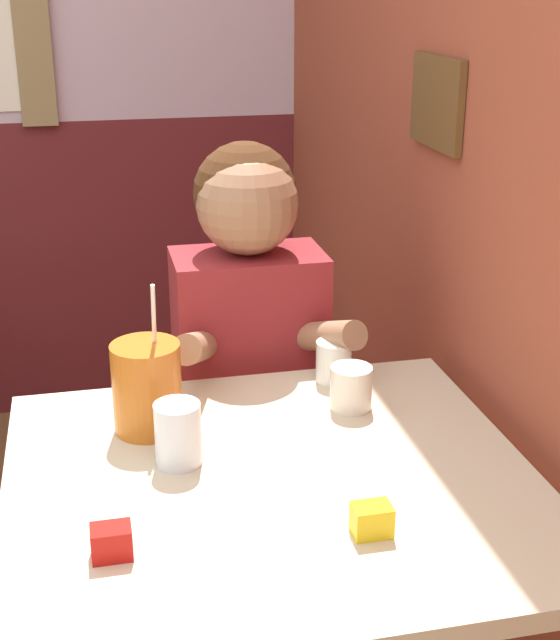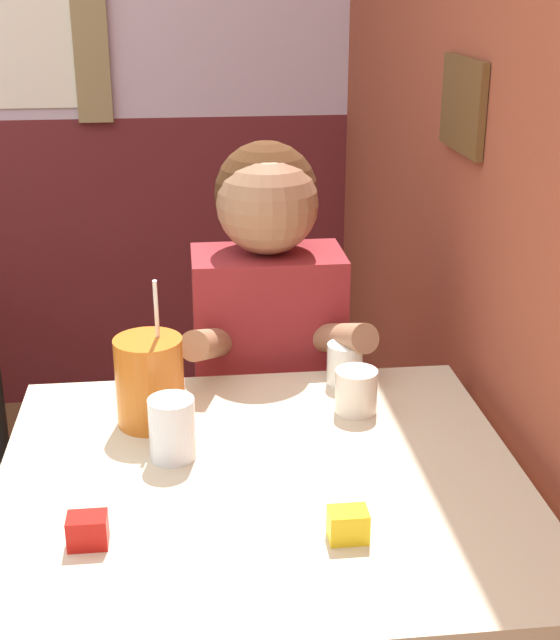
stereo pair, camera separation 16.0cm
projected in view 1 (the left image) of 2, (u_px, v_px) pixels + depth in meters
brick_wall_right at (413, 74)px, 2.17m from camera, size 0.08×4.23×2.70m
main_table at (273, 515)px, 1.55m from camera, size 0.90×0.84×0.78m
person_seated at (250, 384)px, 2.10m from camera, size 0.42×0.42×1.24m
cocktail_pitcher at (147, 387)px, 1.65m from camera, size 0.13×0.13×0.29m
glass_near_pitcher at (178, 434)px, 1.55m from camera, size 0.08×0.08×0.11m
glass_center at (334, 361)px, 1.87m from camera, size 0.08×0.08×0.09m
glass_far_side at (351, 388)px, 1.75m from camera, size 0.08×0.08×0.09m
condiment_ketchup at (112, 542)px, 1.31m from camera, size 0.06×0.04×0.05m
condiment_mustard at (372, 520)px, 1.36m from camera, size 0.06×0.04×0.05m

